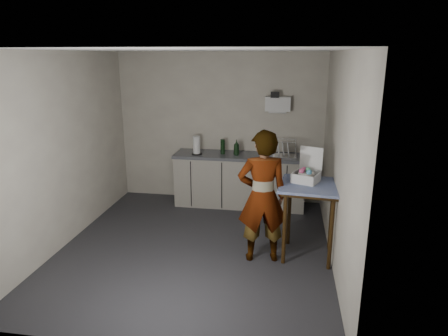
% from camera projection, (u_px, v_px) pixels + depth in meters
% --- Properties ---
extents(ground, '(4.00, 4.00, 0.00)m').
position_uv_depth(ground, '(196.00, 247.00, 5.48)').
color(ground, '#2D2C32').
rests_on(ground, ground).
extents(wall_back, '(3.60, 0.02, 2.60)m').
position_uv_depth(wall_back, '(220.00, 128.00, 7.01)').
color(wall_back, beige).
rests_on(wall_back, ground).
extents(wall_right, '(0.02, 4.00, 2.60)m').
position_uv_depth(wall_right, '(337.00, 161.00, 4.85)').
color(wall_right, beige).
rests_on(wall_right, ground).
extents(wall_left, '(0.02, 4.00, 2.60)m').
position_uv_depth(wall_left, '(65.00, 150.00, 5.40)').
color(wall_left, beige).
rests_on(wall_left, ground).
extents(ceiling, '(3.60, 4.00, 0.01)m').
position_uv_depth(ceiling, '(191.00, 50.00, 4.77)').
color(ceiling, white).
rests_on(ceiling, wall_back).
extents(kitchen_counter, '(2.24, 0.62, 0.91)m').
position_uv_depth(kitchen_counter, '(240.00, 181.00, 6.92)').
color(kitchen_counter, black).
rests_on(kitchen_counter, ground).
extents(wall_shelf, '(0.42, 0.18, 0.37)m').
position_uv_depth(wall_shelf, '(278.00, 104.00, 6.67)').
color(wall_shelf, white).
rests_on(wall_shelf, ground).
extents(side_table, '(0.83, 0.83, 0.98)m').
position_uv_depth(side_table, '(311.00, 194.00, 5.02)').
color(side_table, '#3C260D').
rests_on(side_table, ground).
extents(standing_man, '(0.69, 0.52, 1.70)m').
position_uv_depth(standing_man, '(262.00, 197.00, 4.95)').
color(standing_man, '#B2A593').
rests_on(standing_man, ground).
extents(soap_bottle, '(0.11, 0.11, 0.26)m').
position_uv_depth(soap_bottle, '(236.00, 148.00, 6.70)').
color(soap_bottle, black).
rests_on(soap_bottle, kitchen_counter).
extents(soda_can, '(0.06, 0.06, 0.12)m').
position_uv_depth(soda_can, '(237.00, 150.00, 6.84)').
color(soda_can, red).
rests_on(soda_can, kitchen_counter).
extents(dark_bottle, '(0.07, 0.07, 0.25)m').
position_uv_depth(dark_bottle, '(223.00, 147.00, 6.79)').
color(dark_bottle, black).
rests_on(dark_bottle, kitchen_counter).
extents(paper_towel, '(0.18, 0.18, 0.31)m').
position_uv_depth(paper_towel, '(197.00, 146.00, 6.76)').
color(paper_towel, black).
rests_on(paper_towel, kitchen_counter).
extents(dish_rack, '(0.40, 0.30, 0.28)m').
position_uv_depth(dish_rack, '(284.00, 153.00, 6.62)').
color(dish_rack, silver).
rests_on(dish_rack, kitchen_counter).
extents(bakery_box, '(0.40, 0.40, 0.43)m').
position_uv_depth(bakery_box, '(307.00, 174.00, 5.08)').
color(bakery_box, white).
rests_on(bakery_box, side_table).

